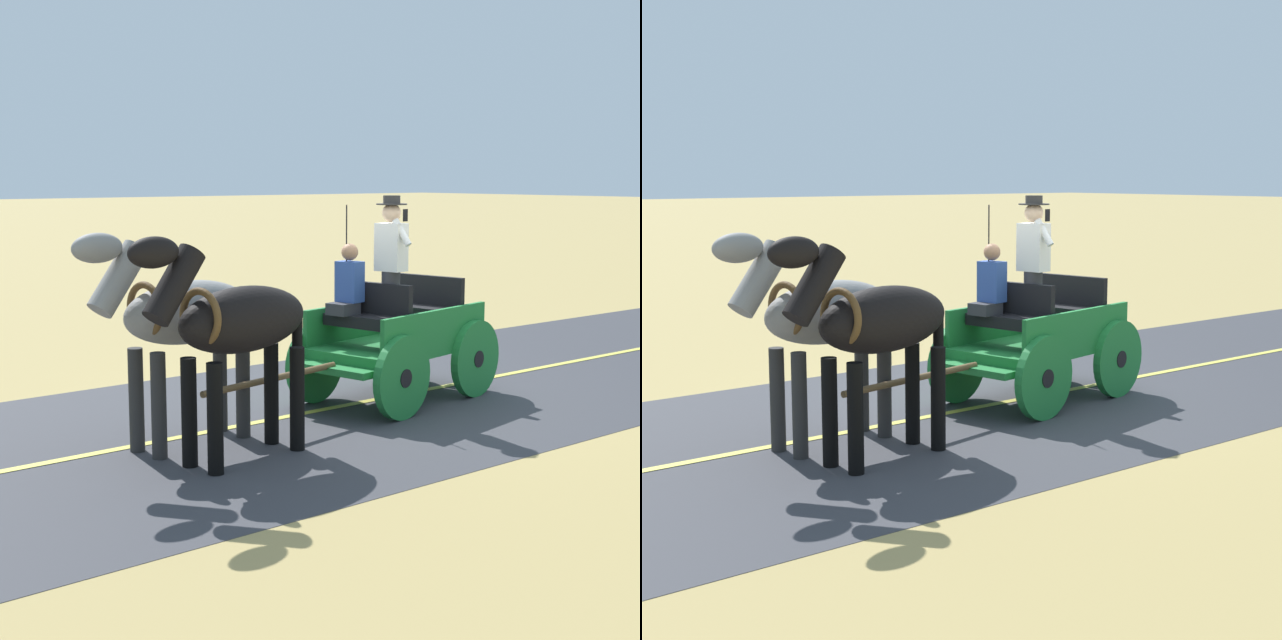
% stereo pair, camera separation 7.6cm
% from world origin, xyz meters
% --- Properties ---
extents(ground_plane, '(200.00, 200.00, 0.00)m').
position_xyz_m(ground_plane, '(0.00, 0.00, 0.00)').
color(ground_plane, tan).
extents(road_surface, '(5.51, 160.00, 0.01)m').
position_xyz_m(road_surface, '(0.00, 0.00, 0.00)').
color(road_surface, '#38383D').
rests_on(road_surface, ground).
extents(road_centre_stripe, '(0.12, 160.00, 0.00)m').
position_xyz_m(road_centre_stripe, '(0.00, 0.00, 0.01)').
color(road_centre_stripe, '#DBCC4C').
rests_on(road_centre_stripe, road_surface).
extents(horse_drawn_carriage, '(1.83, 4.51, 2.50)m').
position_xyz_m(horse_drawn_carriage, '(-0.14, -0.04, 0.82)').
color(horse_drawn_carriage, '#1E7233').
rests_on(horse_drawn_carriage, ground).
extents(horse_near_side, '(0.80, 2.15, 2.21)m').
position_xyz_m(horse_near_side, '(-1.06, 2.87, 1.32)').
color(horse_near_side, black).
rests_on(horse_near_side, ground).
extents(horse_off_side, '(0.76, 2.15, 2.21)m').
position_xyz_m(horse_off_side, '(-0.30, 3.01, 1.32)').
color(horse_off_side, gray).
rests_on(horse_off_side, ground).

